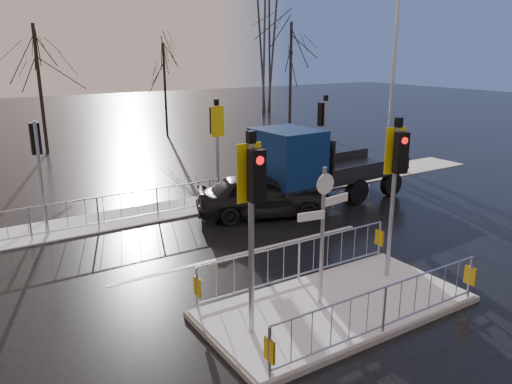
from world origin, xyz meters
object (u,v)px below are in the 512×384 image
street_lamp_right (394,77)px  car_far_lane (261,195)px  traffic_island (336,293)px  flatbed_truck (306,164)px

street_lamp_right → car_far_lane: bearing=-165.4°
traffic_island → street_lamp_right: 14.14m
traffic_island → car_far_lane: (2.13, 6.29, 0.36)m
traffic_island → car_far_lane: 6.65m
traffic_island → flatbed_truck: bearing=57.2°
car_far_lane → street_lamp_right: 9.46m
flatbed_truck → street_lamp_right: street_lamp_right is taller
car_far_lane → flatbed_truck: flatbed_truck is taller
traffic_island → street_lamp_right: street_lamp_right is taller
car_far_lane → flatbed_truck: bearing=-63.7°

